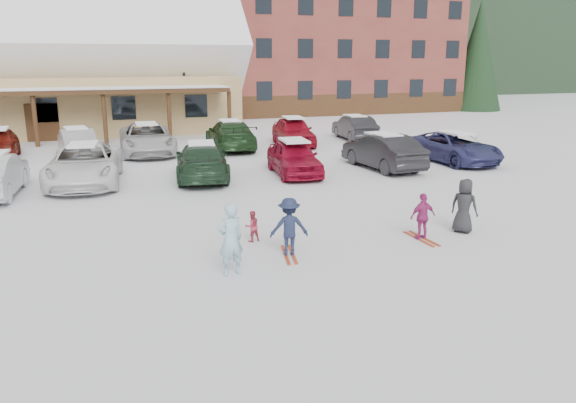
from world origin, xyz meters
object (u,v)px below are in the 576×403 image
object	(u,v)px
day_lodge	(9,71)
child_magenta	(423,216)
child_navy	(289,227)
parked_car_13	(355,128)
parked_car_9	(77,142)
parked_car_11	(230,135)
parked_car_2	(85,164)
parked_car_5	(383,152)
parked_car_12	(293,131)
adult_skier	(230,240)
toddler_red	(252,226)
lamp_post	(184,78)
parked_car_4	(294,157)
parked_car_10	(147,139)
parked_car_3	(202,161)
bystander_dark	(464,206)
parked_car_6	(454,147)
alpine_hotel	(296,14)

from	to	relation	value
day_lodge	child_magenta	size ratio (longest dim) A/B	23.13
child_navy	parked_car_13	bearing A→B (deg)	-108.28
parked_car_9	parked_car_11	bearing A→B (deg)	169.95
parked_car_2	parked_car_9	xyz separation A→B (m)	(-0.34, 6.99, -0.08)
parked_car_5	parked_car_12	bearing A→B (deg)	-84.38
adult_skier	toddler_red	bearing A→B (deg)	-130.81
lamp_post	child_magenta	distance (m)	25.51
parked_car_9	lamp_post	bearing A→B (deg)	-136.58
parked_car_9	parked_car_4	bearing A→B (deg)	130.27
parked_car_2	lamp_post	bearing A→B (deg)	72.88
parked_car_10	parked_car_13	size ratio (longest dim) A/B	1.29
parked_car_3	parked_car_4	distance (m)	3.78
bystander_dark	parked_car_9	bearing A→B (deg)	-3.52
parked_car_4	parked_car_5	bearing A→B (deg)	4.89
parked_car_5	parked_car_6	xyz separation A→B (m)	(3.92, 0.31, -0.07)
adult_skier	parked_car_6	bearing A→B (deg)	-155.67
parked_car_13	parked_car_6	bearing A→B (deg)	102.90
toddler_red	parked_car_12	distance (m)	17.08
toddler_red	child_magenta	distance (m)	4.51
toddler_red	parked_car_13	size ratio (longest dim) A/B	0.19
parked_car_6	parked_car_9	distance (m)	18.21
lamp_post	child_magenta	xyz separation A→B (m)	(1.96, -25.27, -2.85)
parked_car_4	parked_car_9	bearing A→B (deg)	143.25
alpine_hotel	adult_skier	world-z (taller)	alpine_hotel
child_navy	parked_car_2	xyz separation A→B (m)	(-4.63, 10.17, 0.05)
lamp_post	parked_car_3	distance (m)	15.95
lamp_post	parked_car_2	size ratio (longest dim) A/B	1.10
child_magenta	parked_car_6	xyz separation A→B (m)	(7.79, 9.47, 0.06)
toddler_red	parked_car_9	bearing A→B (deg)	-84.00
parked_car_6	parked_car_13	size ratio (longest dim) A/B	1.15
alpine_hotel	adult_skier	bearing A→B (deg)	-112.34
parked_car_11	parked_car_13	bearing A→B (deg)	-167.49
toddler_red	child_magenta	world-z (taller)	child_magenta
parked_car_4	parked_car_10	distance (m)	9.03
alpine_hotel	parked_car_10	world-z (taller)	alpine_hotel
child_navy	parked_car_12	distance (m)	18.11
toddler_red	parked_car_11	xyz separation A→B (m)	(3.24, 15.37, 0.35)
parked_car_2	parked_car_5	distance (m)	12.29
adult_skier	child_navy	world-z (taller)	adult_skier
child_magenta	parked_car_10	world-z (taller)	parked_car_10
parked_car_4	parked_car_9	size ratio (longest dim) A/B	1.00
bystander_dark	parked_car_5	size ratio (longest dim) A/B	0.33
alpine_hotel	parked_car_5	xyz separation A→B (m)	(-6.80, -29.18, -7.87)
child_navy	child_magenta	distance (m)	3.75
parked_car_2	parked_car_10	bearing A→B (deg)	71.11
adult_skier	parked_car_9	bearing A→B (deg)	-93.03
toddler_red	parked_car_2	xyz separation A→B (m)	(-4.08, 8.82, 0.36)
toddler_red	parked_car_5	size ratio (longest dim) A/B	0.18
parked_car_13	parked_car_10	bearing A→B (deg)	11.81
bystander_dark	parked_car_10	world-z (taller)	parked_car_10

